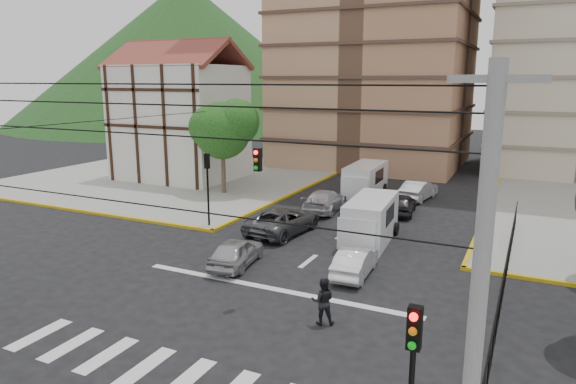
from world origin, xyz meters
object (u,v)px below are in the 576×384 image
Objects in this scene: van_left_lane at (364,181)px; pedestrian_crosswalk at (323,301)px; traffic_light_se at (412,373)px; traffic_light_nw at (207,177)px; van_right_lane at (369,222)px; car_white_front_right at (355,262)px; car_silver_front_left at (236,252)px.

van_left_lane is 3.10× the size of pedestrian_crosswalk.
traffic_light_nw is (-15.60, 15.60, 0.00)m from traffic_light_se.
van_right_lane is at bearing -72.51° from van_left_lane.
pedestrian_crosswalk is at bearing 123.95° from traffic_light_se.
van_right_lane is 1.42× the size of car_white_front_right.
traffic_light_se is 1.13× the size of car_white_front_right.
car_silver_front_left is (-10.69, 10.74, -2.42)m from traffic_light_se.
pedestrian_crosswalk is (6.02, -3.80, 0.20)m from car_silver_front_left.
pedestrian_crosswalk is (5.00, -20.89, -0.31)m from van_left_lane.
van_left_lane is at bearing -77.44° from car_white_front_right.
car_silver_front_left is at bearing -44.72° from traffic_light_nw.
van_left_lane reaches higher than van_right_lane.
pedestrian_crosswalk is (10.93, -8.66, -2.22)m from traffic_light_nw.
van_right_lane is (-6.01, 17.08, -1.93)m from traffic_light_se.
car_white_front_right is at bearing -75.29° from van_left_lane.
car_silver_front_left is 5.71m from car_white_front_right.
traffic_light_nw reaches higher than car_white_front_right.
van_right_lane is 1.00× the size of van_left_lane.
van_right_lane is 5.11m from car_white_front_right.
car_silver_front_left is 7.12m from pedestrian_crosswalk.
van_left_lane reaches higher than car_white_front_right.
traffic_light_se is at bearing -74.94° from van_right_lane.
van_right_lane is 7.90m from car_silver_front_left.
van_left_lane is 1.37× the size of car_silver_front_left.
traffic_light_nw is 13.72m from van_left_lane.
pedestrian_crosswalk is (0.47, -5.14, 0.25)m from car_white_front_right.
van_left_lane is 21.48m from pedestrian_crosswalk.
van_left_lane is at bearing 109.17° from traffic_light_se.
traffic_light_se is 2.46× the size of pedestrian_crosswalk.
van_right_lane reaches higher than car_silver_front_left.
van_right_lane is at bearing -83.67° from car_white_front_right.
car_white_front_right is at bearing 113.04° from traffic_light_se.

